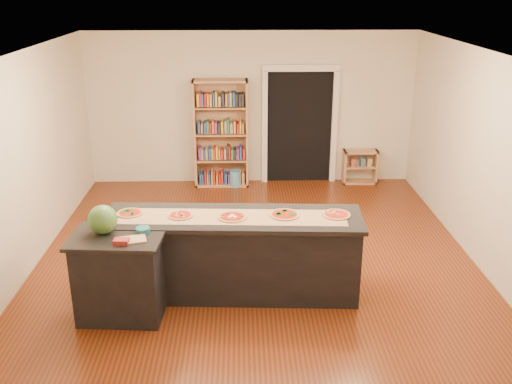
{
  "coord_description": "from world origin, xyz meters",
  "views": [
    {
      "loc": [
        -0.2,
        -6.87,
        3.66
      ],
      "look_at": [
        0.0,
        0.2,
        1.0
      ],
      "focal_mm": 40.0,
      "sensor_mm": 36.0,
      "label": 1
    }
  ],
  "objects_px": {
    "waste_bin": "(235,178)",
    "low_shelf": "(360,167)",
    "side_counter": "(121,275)",
    "bookshelf": "(221,134)",
    "watermelon": "(103,219)",
    "kitchen_island": "(233,254)"
  },
  "relations": [
    {
      "from": "bookshelf",
      "to": "waste_bin",
      "type": "relative_size",
      "value": 6.39
    },
    {
      "from": "waste_bin",
      "to": "side_counter",
      "type": "bearing_deg",
      "value": -106.4
    },
    {
      "from": "side_counter",
      "to": "watermelon",
      "type": "distance_m",
      "value": 0.68
    },
    {
      "from": "bookshelf",
      "to": "low_shelf",
      "type": "relative_size",
      "value": 3.08
    },
    {
      "from": "kitchen_island",
      "to": "low_shelf",
      "type": "relative_size",
      "value": 4.81
    },
    {
      "from": "low_shelf",
      "to": "watermelon",
      "type": "distance_m",
      "value": 5.84
    },
    {
      "from": "kitchen_island",
      "to": "bookshelf",
      "type": "xyz_separation_m",
      "value": [
        -0.25,
        3.93,
        0.48
      ]
    },
    {
      "from": "side_counter",
      "to": "watermelon",
      "type": "height_order",
      "value": "watermelon"
    },
    {
      "from": "kitchen_island",
      "to": "low_shelf",
      "type": "distance_m",
      "value": 4.61
    },
    {
      "from": "side_counter",
      "to": "waste_bin",
      "type": "xyz_separation_m",
      "value": [
        1.27,
        4.3,
        -0.35
      ]
    },
    {
      "from": "waste_bin",
      "to": "watermelon",
      "type": "distance_m",
      "value": 4.58
    },
    {
      "from": "watermelon",
      "to": "kitchen_island",
      "type": "bearing_deg",
      "value": 15.94
    },
    {
      "from": "waste_bin",
      "to": "watermelon",
      "type": "xyz_separation_m",
      "value": [
        -1.42,
        -4.24,
        1.01
      ]
    },
    {
      "from": "kitchen_island",
      "to": "low_shelf",
      "type": "bearing_deg",
      "value": 62.3
    },
    {
      "from": "kitchen_island",
      "to": "waste_bin",
      "type": "xyz_separation_m",
      "value": [
        -0.0,
        3.83,
        -0.36
      ]
    },
    {
      "from": "kitchen_island",
      "to": "side_counter",
      "type": "height_order",
      "value": "kitchen_island"
    },
    {
      "from": "low_shelf",
      "to": "waste_bin",
      "type": "xyz_separation_m",
      "value": [
        -2.35,
        -0.14,
        -0.17
      ]
    },
    {
      "from": "bookshelf",
      "to": "watermelon",
      "type": "relative_size",
      "value": 6.09
    },
    {
      "from": "kitchen_island",
      "to": "waste_bin",
      "type": "relative_size",
      "value": 9.97
    },
    {
      "from": "waste_bin",
      "to": "watermelon",
      "type": "bearing_deg",
      "value": -108.55
    },
    {
      "from": "waste_bin",
      "to": "low_shelf",
      "type": "bearing_deg",
      "value": 3.3
    },
    {
      "from": "low_shelf",
      "to": "waste_bin",
      "type": "distance_m",
      "value": 2.36
    }
  ]
}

